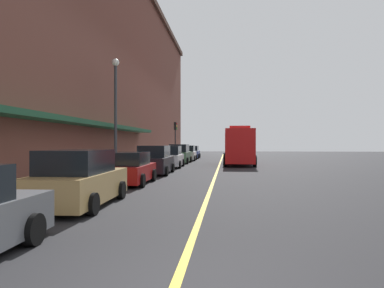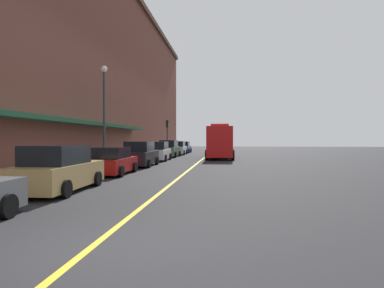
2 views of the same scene
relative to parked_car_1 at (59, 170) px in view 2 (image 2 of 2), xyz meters
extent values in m
plane|color=#232326|center=(4.00, 18.69, -0.84)|extent=(112.00, 112.00, 0.00)
cube|color=gray|center=(-2.20, 18.69, -0.77)|extent=(2.40, 70.00, 0.15)
cube|color=gold|center=(4.00, 18.69, -0.84)|extent=(0.16, 70.00, 0.01)
cube|color=brown|center=(-10.34, 17.69, 8.07)|extent=(13.87, 64.00, 17.83)
cube|color=#19472D|center=(-2.85, 9.69, 2.26)|extent=(1.20, 22.40, 0.24)
cylinder|color=black|center=(0.93, -4.24, -0.52)|extent=(0.24, 0.65, 0.64)
cube|color=#A5844C|center=(0.00, 0.07, -0.22)|extent=(2.02, 4.76, 0.90)
cube|color=black|center=(0.01, -0.17, 0.60)|extent=(1.77, 2.64, 0.73)
cylinder|color=black|center=(-0.99, 1.49, -0.52)|extent=(0.24, 0.65, 0.64)
cylinder|color=black|center=(0.90, 1.55, -0.52)|extent=(0.24, 0.65, 0.64)
cylinder|color=black|center=(-0.90, -1.42, -0.52)|extent=(0.24, 0.65, 0.64)
cylinder|color=black|center=(0.99, -1.36, -0.52)|extent=(0.24, 0.65, 0.64)
cube|color=maroon|center=(-0.04, 6.06, -0.28)|extent=(1.84, 4.32, 0.77)
cube|color=black|center=(-0.03, 5.84, 0.42)|extent=(1.63, 2.39, 0.63)
cylinder|color=black|center=(-0.95, 7.37, -0.52)|extent=(0.23, 0.64, 0.64)
cylinder|color=black|center=(0.83, 7.40, -0.52)|extent=(0.23, 0.64, 0.64)
cylinder|color=black|center=(-0.91, 4.71, -0.52)|extent=(0.23, 0.64, 0.64)
cylinder|color=black|center=(0.88, 4.75, -0.52)|extent=(0.23, 0.64, 0.64)
cube|color=black|center=(0.02, 11.72, -0.20)|extent=(1.99, 4.72, 0.93)
cube|color=black|center=(0.02, 11.49, 0.64)|extent=(1.76, 2.61, 0.76)
cylinder|color=black|center=(-0.97, 13.16, -0.52)|extent=(0.23, 0.64, 0.64)
cylinder|color=black|center=(0.94, 13.20, -0.52)|extent=(0.23, 0.64, 0.64)
cylinder|color=black|center=(-0.91, 10.25, -0.52)|extent=(0.23, 0.64, 0.64)
cylinder|color=black|center=(1.00, 10.29, -0.52)|extent=(0.23, 0.64, 0.64)
cube|color=silver|center=(0.04, 17.95, -0.22)|extent=(1.84, 4.33, 0.89)
cube|color=black|center=(0.05, 17.73, 0.58)|extent=(1.62, 2.39, 0.73)
cylinder|color=black|center=(-0.87, 19.26, -0.52)|extent=(0.23, 0.64, 0.64)
cylinder|color=black|center=(0.90, 19.30, -0.52)|extent=(0.23, 0.64, 0.64)
cylinder|color=black|center=(-0.81, 16.60, -0.52)|extent=(0.23, 0.64, 0.64)
cylinder|color=black|center=(0.95, 16.63, -0.52)|extent=(0.23, 0.64, 0.64)
cube|color=#2D5133|center=(-0.03, 23.96, -0.19)|extent=(1.88, 4.81, 0.95)
cube|color=black|center=(-0.03, 23.72, 0.67)|extent=(1.68, 2.65, 0.78)
cylinder|color=black|center=(-0.96, 25.45, -0.52)|extent=(0.22, 0.64, 0.64)
cylinder|color=black|center=(0.91, 25.44, -0.52)|extent=(0.22, 0.64, 0.64)
cylinder|color=black|center=(-0.98, 22.48, -0.52)|extent=(0.22, 0.64, 0.64)
cylinder|color=black|center=(0.89, 22.46, -0.52)|extent=(0.22, 0.64, 0.64)
cube|color=silver|center=(0.06, 29.56, -0.23)|extent=(2.00, 4.74, 0.86)
cube|color=black|center=(0.07, 29.33, 0.55)|extent=(1.76, 2.62, 0.71)
cylinder|color=black|center=(-0.93, 31.00, -0.52)|extent=(0.23, 0.64, 0.64)
cylinder|color=black|center=(0.99, 31.04, -0.52)|extent=(0.23, 0.64, 0.64)
cylinder|color=black|center=(-0.87, 28.09, -0.52)|extent=(0.23, 0.64, 0.64)
cylinder|color=black|center=(1.05, 28.13, -0.52)|extent=(0.23, 0.64, 0.64)
cube|color=navy|center=(0.06, 35.03, -0.26)|extent=(1.91, 4.70, 0.82)
cube|color=black|center=(0.06, 34.79, 0.48)|extent=(1.69, 2.59, 0.67)
cylinder|color=black|center=(-0.89, 36.46, -0.52)|extent=(0.23, 0.64, 0.64)
cylinder|color=black|center=(0.97, 36.49, -0.52)|extent=(0.23, 0.64, 0.64)
cylinder|color=black|center=(-0.85, 33.57, -0.52)|extent=(0.23, 0.64, 0.64)
cylinder|color=black|center=(1.01, 33.59, -0.52)|extent=(0.23, 0.64, 0.64)
cube|color=red|center=(5.78, 18.91, 0.93)|extent=(2.48, 2.40, 2.94)
cube|color=red|center=(5.74, 23.33, 0.81)|extent=(2.51, 5.79, 2.70)
cube|color=red|center=(5.78, 18.91, 2.51)|extent=(1.73, 0.62, 0.24)
cylinder|color=black|center=(7.02, 19.01, -0.34)|extent=(0.31, 1.00, 1.00)
cylinder|color=black|center=(4.53, 18.99, -0.34)|extent=(0.31, 1.00, 1.00)
cylinder|color=black|center=(6.99, 22.62, -0.34)|extent=(0.31, 1.00, 1.00)
cylinder|color=black|center=(4.50, 22.59, -0.34)|extent=(0.31, 1.00, 1.00)
cylinder|color=black|center=(6.97, 24.95, -0.34)|extent=(0.31, 1.00, 1.00)
cylinder|color=black|center=(4.48, 24.93, -0.34)|extent=(0.31, 1.00, 1.00)
cylinder|color=#4C4C51|center=(-1.35, 13.29, -0.17)|extent=(0.07, 0.07, 1.05)
cube|color=black|center=(-1.35, 13.29, 0.50)|extent=(0.14, 0.18, 0.28)
cylinder|color=#4C4C51|center=(-1.35, 5.87, -0.17)|extent=(0.07, 0.07, 1.05)
cube|color=black|center=(-1.35, 5.87, 0.50)|extent=(0.14, 0.18, 0.28)
cylinder|color=#33383D|center=(-1.95, 9.61, 2.56)|extent=(0.18, 0.18, 6.50)
sphere|color=white|center=(-1.95, 9.61, 6.03)|extent=(0.44, 0.44, 0.44)
cylinder|color=#232326|center=(-1.30, 29.39, 1.01)|extent=(0.14, 0.14, 3.40)
cube|color=black|center=(-1.30, 29.39, 3.16)|extent=(0.28, 0.36, 0.90)
sphere|color=red|center=(-1.14, 29.39, 3.46)|extent=(0.16, 0.16, 0.16)
sphere|color=gold|center=(-1.14, 29.39, 3.16)|extent=(0.16, 0.16, 0.16)
sphere|color=green|center=(-1.14, 29.39, 2.86)|extent=(0.16, 0.16, 0.16)
camera|label=1|loc=(4.73, -10.75, 1.18)|focal=32.66mm
camera|label=2|loc=(6.57, -11.94, 1.22)|focal=30.25mm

